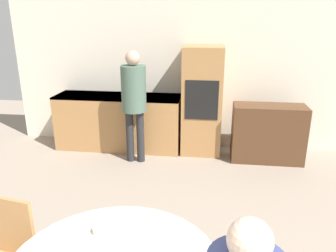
% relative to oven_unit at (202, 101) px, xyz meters
% --- Properties ---
extents(wall_back, '(6.03, 0.05, 2.60)m').
position_rel_oven_unit_xyz_m(wall_back, '(-0.24, 0.34, 0.45)').
color(wall_back, silver).
rests_on(wall_back, ground_plane).
extents(kitchen_counter, '(2.05, 0.60, 0.90)m').
position_rel_oven_unit_xyz_m(kitchen_counter, '(-1.38, -0.01, -0.39)').
color(kitchen_counter, '#AD7A47').
rests_on(kitchen_counter, ground_plane).
extents(oven_unit, '(0.62, 0.59, 1.71)m').
position_rel_oven_unit_xyz_m(oven_unit, '(0.00, 0.00, 0.00)').
color(oven_unit, '#AD7A47').
rests_on(oven_unit, ground_plane).
extents(sideboard, '(1.07, 0.45, 0.88)m').
position_rel_oven_unit_xyz_m(sideboard, '(1.02, -0.23, -0.42)').
color(sideboard, '#51331E').
rests_on(sideboard, ground_plane).
extents(person_standing, '(0.36, 0.36, 1.68)m').
position_rel_oven_unit_xyz_m(person_standing, '(-0.98, -0.53, 0.18)').
color(person_standing, '#262628').
rests_on(person_standing, ground_plane).
extents(bowl_centre, '(0.13, 0.13, 0.04)m').
position_rel_oven_unit_xyz_m(bowl_centre, '(-0.57, -3.27, -0.11)').
color(bowl_centre, beige).
rests_on(bowl_centre, dining_table).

